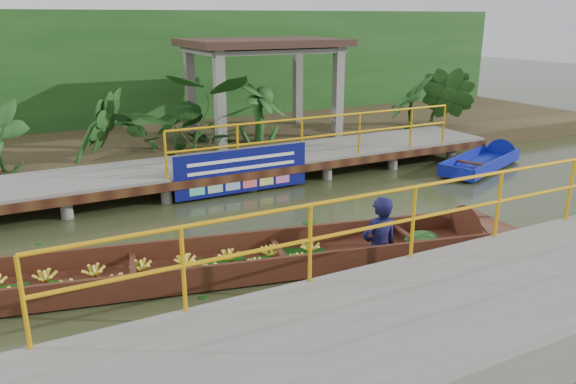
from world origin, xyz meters
name	(u,v)px	position (x,y,z in m)	size (l,w,h in m)	color
ground	(264,237)	(0.00, 0.00, 0.00)	(80.00, 80.00, 0.00)	#293018
land_strip	(154,145)	(0.00, 7.50, 0.23)	(30.00, 8.00, 0.45)	#342B1A
far_dock	(200,168)	(0.02, 3.43, 0.48)	(16.00, 2.06, 1.66)	slate
near_dock	(482,313)	(1.00, -4.20, 0.30)	(18.00, 2.40, 1.73)	slate
pavilion	(263,53)	(3.00, 6.30, 2.82)	(4.40, 3.00, 3.00)	slate
foliage_backdrop	(129,75)	(0.00, 10.00, 2.00)	(30.00, 0.80, 4.00)	#184315
vendor_boat	(228,258)	(-1.12, -1.08, 0.24)	(11.15, 3.38, 2.31)	#34170E
moored_blue_boat	(493,158)	(7.78, 1.92, 0.15)	(3.58, 2.11, 0.83)	#0D1896
blue_banner	(243,171)	(0.68, 2.48, 0.56)	(3.12, 0.04, 0.98)	#0B0F5E
tropical_plants	(254,112)	(2.25, 5.30, 1.34)	(14.42, 1.42, 1.77)	#184315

